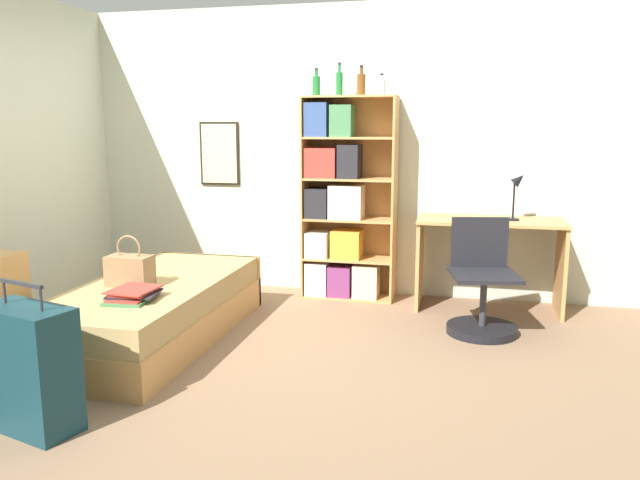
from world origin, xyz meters
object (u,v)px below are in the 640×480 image
(book_stack_on_bed, at_px, (133,295))
(desk_lamp, at_px, (517,188))
(bookcase, at_px, (340,207))
(desk_chair, at_px, (482,298))
(bottle_blue, at_px, (381,87))
(desk, at_px, (489,247))
(bottle_green, at_px, (316,85))
(suitcase, at_px, (29,368))
(bottle_brown, at_px, (339,83))
(handbag, at_px, (130,270))
(bed, at_px, (156,310))
(bottle_clear, at_px, (361,84))

(book_stack_on_bed, xyz_separation_m, desk_lamp, (2.47, 1.79, 0.58))
(bookcase, bearing_deg, desk_chair, -30.39)
(desk_chair, bearing_deg, book_stack_on_bed, -151.94)
(bottle_blue, distance_m, desk, 1.63)
(bottle_green, bearing_deg, bookcase, 8.76)
(book_stack_on_bed, bearing_deg, suitcase, -93.30)
(desk_lamp, bearing_deg, bottle_blue, 173.54)
(suitcase, bearing_deg, desk_lamp, 47.23)
(bottle_green, height_order, desk, bottle_green)
(book_stack_on_bed, distance_m, desk, 2.90)
(suitcase, distance_m, desk, 3.60)
(bottle_brown, bearing_deg, handbag, -127.06)
(handbag, relative_size, bottle_brown, 1.30)
(bed, distance_m, book_stack_on_bed, 0.54)
(bottle_green, bearing_deg, handbag, -122.04)
(handbag, height_order, bottle_brown, bottle_brown)
(bottle_green, distance_m, desk_chair, 2.28)
(book_stack_on_bed, relative_size, bookcase, 0.22)
(bed, relative_size, bottle_brown, 7.37)
(handbag, height_order, bottle_blue, bottle_blue)
(bottle_blue, bearing_deg, handbag, -133.81)
(bottle_brown, distance_m, desk_chair, 2.17)
(suitcase, xyz_separation_m, desk_lamp, (2.52, 2.73, 0.71))
(bottle_green, height_order, desk_chair, bottle_green)
(bed, xyz_separation_m, desk_lamp, (2.57, 1.32, 0.83))
(handbag, bearing_deg, desk_lamp, 28.70)
(handbag, xyz_separation_m, bottle_clear, (1.36, 1.56, 1.34))
(handbag, xyz_separation_m, desk_lamp, (2.67, 1.46, 0.50))
(book_stack_on_bed, height_order, bottle_clear, bottle_clear)
(bottle_clear, bearing_deg, bottle_blue, 12.70)
(handbag, height_order, desk_lamp, desk_lamp)
(bookcase, xyz_separation_m, desk, (1.30, -0.10, -0.29))
(bottle_green, distance_m, desk_lamp, 1.90)
(bed, bearing_deg, bottle_green, 58.43)
(desk_chair, bearing_deg, bottle_clear, 146.38)
(bookcase, bearing_deg, suitcase, -109.83)
(bookcase, distance_m, bottle_blue, 1.09)
(handbag, distance_m, bottle_brown, 2.37)
(bed, height_order, bottle_blue, bottle_blue)
(handbag, distance_m, bookcase, 1.99)
(desk, bearing_deg, bottle_blue, 173.04)
(bed, height_order, desk_chair, desk_chair)
(bookcase, distance_m, bottle_green, 1.08)
(suitcase, xyz_separation_m, bottle_green, (0.82, 2.81, 1.55))
(handbag, relative_size, bookcase, 0.20)
(bottle_green, xyz_separation_m, desk_lamp, (1.70, -0.09, -0.84))
(desk_lamp, bearing_deg, bookcase, 175.53)
(bottle_green, bearing_deg, bottle_blue, 4.56)
(desk_lamp, height_order, desk_chair, desk_lamp)
(book_stack_on_bed, height_order, bottle_brown, bottle_brown)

